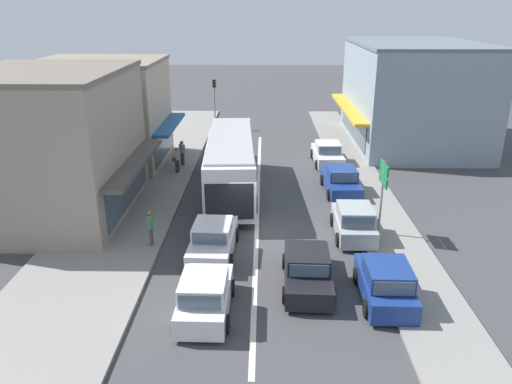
{
  "coord_description": "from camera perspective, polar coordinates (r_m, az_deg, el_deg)",
  "views": [
    {
      "loc": [
        0.32,
        -21.38,
        10.06
      ],
      "look_at": [
        -0.07,
        2.18,
        1.2
      ],
      "focal_mm": 35.0,
      "sensor_mm": 36.0,
      "label": 1
    }
  ],
  "objects": [
    {
      "name": "shopfront_mid_block",
      "position": [
        34.42,
        -17.03,
        8.59
      ],
      "size": [
        8.73,
        7.22,
        6.85
      ],
      "color": "#B2A38E",
      "rests_on": "ground"
    },
    {
      "name": "kerb_right",
      "position": [
        29.74,
        12.29,
        0.46
      ],
      "size": [
        2.8,
        44.0,
        0.12
      ],
      "primitive_type": "cube",
      "color": "gray",
      "rests_on": "ground"
    },
    {
      "name": "traffic_light_downstreet",
      "position": [
        43.27,
        -4.77,
        10.95
      ],
      "size": [
        0.32,
        0.24,
        4.2
      ],
      "color": "gray",
      "rests_on": "ground"
    },
    {
      "name": "building_right_far",
      "position": [
        39.97,
        17.45,
        10.63
      ],
      "size": [
        9.66,
        12.95,
        7.55
      ],
      "color": "#84939E",
      "rests_on": "ground"
    },
    {
      "name": "sidewalk_left",
      "position": [
        30.0,
        -12.84,
        0.62
      ],
      "size": [
        5.2,
        44.0,
        0.14
      ],
      "primitive_type": "cube",
      "color": "gray",
      "rests_on": "ground"
    },
    {
      "name": "sedan_behind_bus_near",
      "position": [
        19.21,
        5.9,
        -8.81
      ],
      "size": [
        2.01,
        4.26,
        1.47
      ],
      "color": "black",
      "rests_on": "ground"
    },
    {
      "name": "lane_centre_line",
      "position": [
        27.3,
        0.21,
        -1.01
      ],
      "size": [
        0.2,
        28.0,
        0.01
      ],
      "primitive_type": "cube",
      "color": "silver",
      "rests_on": "ground"
    },
    {
      "name": "pedestrian_browsing_midblock",
      "position": [
        22.23,
        -11.98,
        -3.75
      ],
      "size": [
        0.27,
        0.57,
        1.63
      ],
      "color": "#4C4742",
      "rests_on": "sidewalk_left"
    },
    {
      "name": "sedan_adjacent_lane_lead",
      "position": [
        21.48,
        -4.92,
        -5.43
      ],
      "size": [
        2.04,
        4.27,
        1.47
      ],
      "color": "silver",
      "rests_on": "ground"
    },
    {
      "name": "parked_sedan_kerb_third",
      "position": [
        28.78,
        9.68,
        1.24
      ],
      "size": [
        2.02,
        4.27,
        1.47
      ],
      "color": "navy",
      "rests_on": "ground"
    },
    {
      "name": "parked_sedan_kerb_rear",
      "position": [
        33.97,
        8.17,
        4.33
      ],
      "size": [
        2.0,
        4.25,
        1.47
      ],
      "color": "silver",
      "rests_on": "ground"
    },
    {
      "name": "parked_hatchback_kerb_second",
      "position": [
        23.38,
        11.12,
        -3.39
      ],
      "size": [
        1.85,
        3.72,
        1.54
      ],
      "color": "#9EA3A8",
      "rests_on": "ground"
    },
    {
      "name": "ground_plane",
      "position": [
        23.63,
        0.08,
        -4.59
      ],
      "size": [
        140.0,
        140.0,
        0.0
      ],
      "primitive_type": "plane",
      "color": "#3F3F42"
    },
    {
      "name": "shopfront_corner_near",
      "position": [
        26.62,
        -22.41,
        5.02
      ],
      "size": [
        8.31,
        9.17,
        7.24
      ],
      "color": "gray",
      "rests_on": "ground"
    },
    {
      "name": "pedestrian_far_walker",
      "position": [
        33.13,
        -8.44,
        4.63
      ],
      "size": [
        0.45,
        0.41,
        1.63
      ],
      "color": "#4C4742",
      "rests_on": "sidewalk_left"
    },
    {
      "name": "directional_road_sign",
      "position": [
        22.98,
        14.33,
        1.27
      ],
      "size": [
        0.1,
        1.4,
        3.6
      ],
      "color": "gray",
      "rests_on": "ground"
    },
    {
      "name": "hatchback_adjacent_lane_trail",
      "position": [
        17.55,
        -5.85,
        -11.72
      ],
      "size": [
        1.87,
        3.73,
        1.54
      ],
      "color": "silver",
      "rests_on": "ground"
    },
    {
      "name": "parked_hatchback_kerb_front",
      "position": [
        18.74,
        14.57,
        -10.07
      ],
      "size": [
        1.87,
        3.73,
        1.54
      ],
      "color": "navy",
      "rests_on": "ground"
    },
    {
      "name": "city_bus",
      "position": [
        28.0,
        -2.93,
        3.59
      ],
      "size": [
        3.15,
        10.97,
        3.23
      ],
      "color": "silver",
      "rests_on": "ground"
    },
    {
      "name": "pedestrian_with_handbag_near",
      "position": [
        31.63,
        -9.06,
        3.82
      ],
      "size": [
        0.43,
        0.64,
        1.63
      ],
      "color": "#333338",
      "rests_on": "sidewalk_left"
    }
  ]
}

